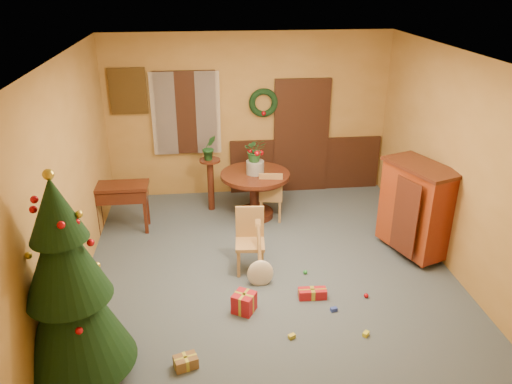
{
  "coord_description": "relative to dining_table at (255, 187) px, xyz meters",
  "views": [
    {
      "loc": [
        -0.83,
        -5.84,
        3.82
      ],
      "look_at": [
        -0.13,
        0.4,
        1.02
      ],
      "focal_mm": 35.0,
      "sensor_mm": 36.0,
      "label": 1
    }
  ],
  "objects": [
    {
      "name": "room_envelope",
      "position": [
        0.21,
        1.03,
        0.57
      ],
      "size": [
        5.5,
        5.5,
        5.5
      ],
      "color": "#3C4B57",
      "rests_on": "ground"
    },
    {
      "name": "dining_table",
      "position": [
        0.0,
        0.0,
        0.0
      ],
      "size": [
        1.14,
        1.14,
        0.78
      ],
      "color": "black",
      "rests_on": "floor"
    },
    {
      "name": "urn",
      "position": [
        0.0,
        -0.0,
        0.34
      ],
      "size": [
        0.29,
        0.29,
        0.21
      ],
      "primitive_type": "cylinder",
      "color": "slate",
      "rests_on": "dining_table"
    },
    {
      "name": "centerpiece_plant",
      "position": [
        0.0,
        -0.0,
        0.64
      ],
      "size": [
        0.35,
        0.3,
        0.38
      ],
      "primitive_type": "imported",
      "color": "#1E4C23",
      "rests_on": "urn"
    },
    {
      "name": "chair_near",
      "position": [
        -0.24,
        -1.58,
        -0.07
      ],
      "size": [
        0.42,
        0.42,
        0.9
      ],
      "color": "olive",
      "rests_on": "floor"
    },
    {
      "name": "chair_far",
      "position": [
        0.24,
        -0.17,
        -0.08
      ],
      "size": [
        0.44,
        0.44,
        0.87
      ],
      "color": "olive",
      "rests_on": "floor"
    },
    {
      "name": "guitar",
      "position": [
        -0.15,
        -2.0,
        -0.13
      ],
      "size": [
        0.49,
        0.61,
        0.81
      ],
      "primitive_type": null,
      "rotation": [
        -0.49,
        0.0,
        0.31
      ],
      "color": "beige",
      "rests_on": "floor"
    },
    {
      "name": "plant_stand",
      "position": [
        -0.72,
        0.37,
        0.02
      ],
      "size": [
        0.36,
        0.36,
        0.92
      ],
      "color": "black",
      "rests_on": "floor"
    },
    {
      "name": "stand_plant",
      "position": [
        -0.72,
        0.37,
        0.58
      ],
      "size": [
        0.28,
        0.26,
        0.42
      ],
      "primitive_type": "imported",
      "rotation": [
        0.0,
        0.0,
        0.36
      ],
      "color": "#19471E",
      "rests_on": "plant_stand"
    },
    {
      "name": "christmas_tree",
      "position": [
        -2.14,
        -3.42,
        0.54
      ],
      "size": [
        1.11,
        1.11,
        2.28
      ],
      "color": "#382111",
      "rests_on": "floor"
    },
    {
      "name": "writing_desk",
      "position": [
        -2.14,
        -0.24,
        0.04
      ],
      "size": [
        0.89,
        0.44,
        0.79
      ],
      "color": "black",
      "rests_on": "floor"
    },
    {
      "name": "sideboard",
      "position": [
        2.16,
        -1.41,
        0.19
      ],
      "size": [
        0.9,
        1.2,
        1.38
      ],
      "color": "#561009",
      "rests_on": "floor"
    },
    {
      "name": "gift_b",
      "position": [
        -0.41,
        -2.54,
        -0.43
      ],
      "size": [
        0.34,
        0.34,
        0.25
      ],
      "color": "#A8161D",
      "rests_on": "floor"
    },
    {
      "name": "gift_c",
      "position": [
        -1.11,
        -3.41,
        -0.48
      ],
      "size": [
        0.28,
        0.23,
        0.13
      ],
      "color": "brown",
      "rests_on": "floor"
    },
    {
      "name": "gift_d",
      "position": [
        0.47,
        -2.37,
        -0.49
      ],
      "size": [
        0.36,
        0.16,
        0.13
      ],
      "color": "#A8161D",
      "rests_on": "floor"
    },
    {
      "name": "toy_a",
      "position": [
        0.68,
        -2.67,
        -0.52
      ],
      "size": [
        0.09,
        0.06,
        0.05
      ],
      "primitive_type": "cube",
      "rotation": [
        0.0,
        0.0,
        0.17
      ],
      "color": "#263CA6",
      "rests_on": "floor"
    },
    {
      "name": "toy_b",
      "position": [
        0.49,
        -1.83,
        -0.52
      ],
      "size": [
        0.06,
        0.06,
        0.06
      ],
      "primitive_type": "sphere",
      "color": "#268D35",
      "rests_on": "floor"
    },
    {
      "name": "toy_c",
      "position": [
        0.93,
        -3.15,
        -0.52
      ],
      "size": [
        0.09,
        0.09,
        0.05
      ],
      "primitive_type": "cube",
      "rotation": [
        0.0,
        0.0,
        0.82
      ],
      "color": "yellow",
      "rests_on": "floor"
    },
    {
      "name": "toy_d",
      "position": [
        1.16,
        -2.44,
        -0.52
      ],
      "size": [
        0.06,
        0.06,
        0.06
      ],
      "primitive_type": "sphere",
      "color": "#AC0B14",
      "rests_on": "floor"
    },
    {
      "name": "toy_e",
      "position": [
        0.08,
        -3.1,
        -0.52
      ],
      "size": [
        0.09,
        0.08,
        0.05
      ],
      "primitive_type": "cube",
      "rotation": [
        0.0,
        0.0,
        0.45
      ],
      "color": "gold",
      "rests_on": "floor"
    }
  ]
}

